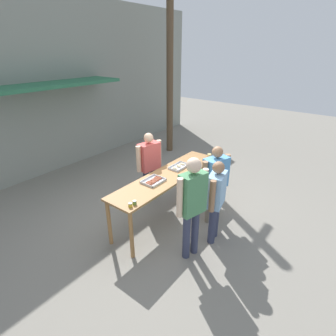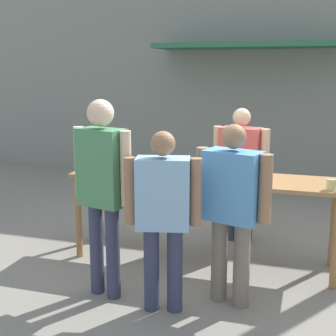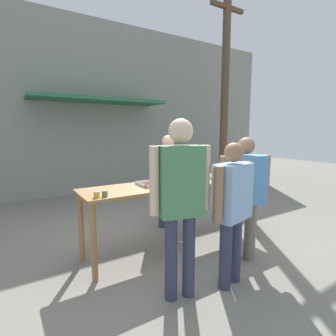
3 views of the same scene
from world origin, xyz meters
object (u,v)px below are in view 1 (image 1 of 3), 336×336
Objects in this scene: food_tray_buns at (179,167)px; food_tray_sausages at (153,181)px; person_customer_holding_hotdog at (192,201)px; utility_pole at (170,62)px; person_server_behind_table at (149,162)px; condiment_jar_mustard at (130,205)px; beer_cup at (209,156)px; condiment_jar_ketchup at (135,203)px; person_customer_with_cup at (215,179)px; person_customer_waiting_in_line at (216,196)px.

food_tray_sausages is at bearing -179.83° from food_tray_buns.
person_customer_holding_hotdog reaches higher than food_tray_sausages.
person_customer_holding_hotdog is at bearing -136.52° from food_tray_buns.
utility_pole is (3.48, 2.28, 1.86)m from food_tray_sausages.
food_tray_buns is at bearing -68.28° from person_server_behind_table.
condiment_jar_mustard is 0.97m from person_customer_holding_hotdog.
food_tray_buns is at bearing 0.17° from food_tray_sausages.
person_server_behind_table is at bearing 135.88° from beer_cup.
condiment_jar_ketchup is at bearing -170.40° from food_tray_buns.
food_tray_buns is 1.61m from condiment_jar_ketchup.
food_tray_sausages is 0.91× the size of food_tray_buns.
condiment_jar_ketchup is 0.04× the size of person_customer_with_cup.
person_customer_waiting_in_line is at bearing -146.11° from beer_cup.
utility_pole reaches higher than person_customer_holding_hotdog.
food_tray_buns is 0.71m from person_server_behind_table.
person_customer_with_cup is (-0.81, -0.60, -0.06)m from beer_cup.
food_tray_buns is at bearing -122.11° from person_customer_holding_hotdog.
utility_pole reaches higher than condiment_jar_mustard.
food_tray_sausages is at bearing 19.04° from condiment_jar_ketchup.
condiment_jar_ketchup is 0.04× the size of person_customer_holding_hotdog.
person_customer_waiting_in_line reaches higher than condiment_jar_ketchup.
beer_cup is at bearing -159.34° from person_customer_waiting_in_line.
utility_pole reaches higher than person_customer_waiting_in_line.
condiment_jar_mustard is at bearing -38.92° from person_customer_holding_hotdog.
person_server_behind_table is 0.29× the size of utility_pole.
condiment_jar_mustard is at bearing -179.73° from beer_cup.
person_server_behind_table is 1.03× the size of person_customer_waiting_in_line.
beer_cup is (1.64, -0.25, 0.04)m from food_tray_sausages.
person_customer_with_cup reaches higher than food_tray_buns.
condiment_jar_ketchup is 0.01× the size of utility_pole.
food_tray_sausages is 1.19m from person_customer_waiting_in_line.
food_tray_buns is 1.70m from condiment_jar_mustard.
utility_pole reaches higher than food_tray_sausages.
beer_cup is 0.02× the size of utility_pole.
food_tray_buns is 0.28× the size of person_server_behind_table.
condiment_jar_mustard is at bearing -138.27° from person_server_behind_table.
person_customer_holding_hotdog reaches higher than condiment_jar_ketchup.
person_server_behind_table is 1.55m from person_customer_with_cup.
condiment_jar_ketchup is (-0.77, -0.27, 0.02)m from food_tray_sausages.
condiment_jar_mustard is 0.01× the size of utility_pole.
person_customer_holding_hotdog reaches higher than food_tray_buns.
person_customer_with_cup is 4.51m from utility_pole.
person_customer_with_cup is at bearing -74.33° from person_server_behind_table.
person_server_behind_table reaches higher than food_tray_sausages.
utility_pole is (4.34, 2.54, 1.84)m from condiment_jar_mustard.
person_customer_waiting_in_line is (-1.34, -0.90, -0.08)m from beer_cup.
utility_pole is (2.65, 3.13, 1.89)m from person_customer_with_cup.
person_server_behind_table is at bearing -67.53° from person_customer_with_cup.
person_customer_holding_hotdog is (-0.28, -1.04, 0.11)m from food_tray_sausages.
person_customer_with_cup is (0.83, -0.85, -0.03)m from food_tray_sausages.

